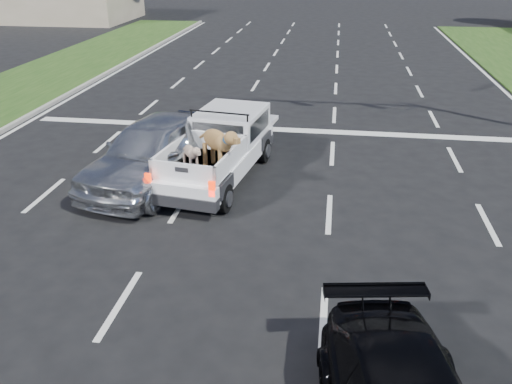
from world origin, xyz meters
The scene contains 4 objects.
ground centered at (0.00, 0.00, 0.00)m, with size 160.00×160.00×0.00m, color black.
road_markings centered at (0.00, 6.56, 0.01)m, with size 17.75×60.00×0.01m.
pickup_truck centered at (-1.15, 5.72, 0.85)m, with size 2.38×4.98×1.79m.
silver_sedan centered at (-2.74, 5.20, 0.86)m, with size 2.02×5.03×1.71m, color silver.
Camera 1 is at (1.70, -7.25, 5.67)m, focal length 38.00 mm.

